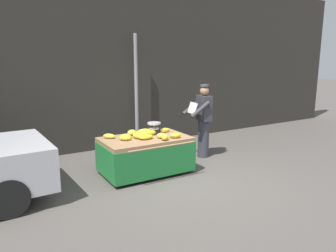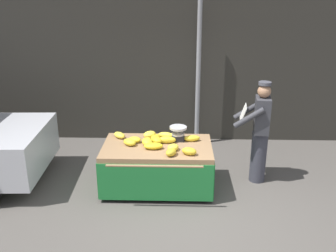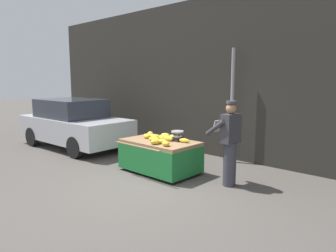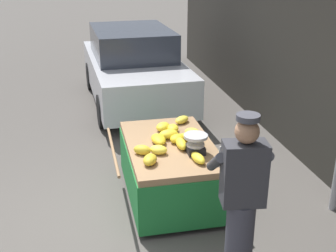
{
  "view_description": "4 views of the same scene",
  "coord_description": "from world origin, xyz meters",
  "px_view_note": "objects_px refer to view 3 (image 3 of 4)",
  "views": [
    {
      "loc": [
        -3.3,
        -4.74,
        2.31
      ],
      "look_at": [
        0.05,
        0.9,
        0.92
      ],
      "focal_mm": 34.64,
      "sensor_mm": 36.0,
      "label": 1
    },
    {
      "loc": [
        -0.14,
        -4.6,
        3.07
      ],
      "look_at": [
        -0.3,
        0.79,
        1.11
      ],
      "focal_mm": 40.36,
      "sensor_mm": 36.0,
      "label": 2
    },
    {
      "loc": [
        4.43,
        -4.11,
        2.14
      ],
      "look_at": [
        -0.11,
        0.78,
        1.13
      ],
      "focal_mm": 33.39,
      "sensor_mm": 36.0,
      "label": 3
    },
    {
      "loc": [
        4.33,
        -0.15,
        2.96
      ],
      "look_at": [
        -0.09,
        0.79,
        1.14
      ],
      "focal_mm": 46.74,
      "sensor_mm": 36.0,
      "label": 4
    }
  ],
  "objects_px": {
    "banana_bunch_1": "(147,136)",
    "banana_bunch_6": "(152,136)",
    "banana_cart": "(160,149)",
    "banana_bunch_0": "(165,135)",
    "banana_bunch_3": "(150,133)",
    "banana_bunch_7": "(168,138)",
    "banana_bunch_2": "(155,142)",
    "banana_bunch_12": "(162,138)",
    "banana_bunch_13": "(173,137)",
    "banana_bunch_9": "(162,141)",
    "banana_bunch_10": "(166,143)",
    "vendor_person": "(230,143)",
    "street_pole": "(232,106)",
    "banana_bunch_8": "(165,137)",
    "banana_bunch_5": "(154,139)",
    "banana_bunch_11": "(155,137)",
    "weighing_scale": "(177,136)",
    "banana_bunch_4": "(184,140)",
    "parked_car": "(74,124)"
  },
  "relations": [
    {
      "from": "banana_cart",
      "to": "banana_bunch_0",
      "type": "xyz_separation_m",
      "value": [
        -0.14,
        0.33,
        0.26
      ]
    },
    {
      "from": "banana_bunch_10",
      "to": "banana_bunch_12",
      "type": "height_order",
      "value": "banana_bunch_10"
    },
    {
      "from": "weighing_scale",
      "to": "banana_bunch_1",
      "type": "distance_m",
      "value": 0.8
    },
    {
      "from": "banana_bunch_8",
      "to": "banana_bunch_11",
      "type": "distance_m",
      "value": 0.24
    },
    {
      "from": "banana_bunch_4",
      "to": "banana_bunch_5",
      "type": "height_order",
      "value": "same"
    },
    {
      "from": "banana_bunch_1",
      "to": "banana_bunch_6",
      "type": "bearing_deg",
      "value": 60.3
    },
    {
      "from": "banana_bunch_2",
      "to": "banana_bunch_3",
      "type": "height_order",
      "value": "banana_bunch_2"
    },
    {
      "from": "banana_bunch_10",
      "to": "banana_bunch_5",
      "type": "bearing_deg",
      "value": 159.98
    },
    {
      "from": "street_pole",
      "to": "banana_bunch_12",
      "type": "xyz_separation_m",
      "value": [
        -0.73,
        -1.8,
        -0.66
      ]
    },
    {
      "from": "banana_bunch_1",
      "to": "parked_car",
      "type": "relative_size",
      "value": 0.06
    },
    {
      "from": "banana_bunch_0",
      "to": "banana_bunch_2",
      "type": "distance_m",
      "value": 0.8
    },
    {
      "from": "vendor_person",
      "to": "banana_bunch_1",
      "type": "bearing_deg",
      "value": -172.05
    },
    {
      "from": "banana_bunch_2",
      "to": "banana_bunch_3",
      "type": "xyz_separation_m",
      "value": [
        -0.87,
        0.69,
        -0.01
      ]
    },
    {
      "from": "banana_bunch_2",
      "to": "banana_bunch_6",
      "type": "bearing_deg",
      "value": 140.14
    },
    {
      "from": "banana_bunch_11",
      "to": "banana_bunch_10",
      "type": "bearing_deg",
      "value": -28.06
    },
    {
      "from": "banana_bunch_3",
      "to": "banana_bunch_7",
      "type": "relative_size",
      "value": 0.86
    },
    {
      "from": "banana_bunch_7",
      "to": "banana_bunch_8",
      "type": "relative_size",
      "value": 1.41
    },
    {
      "from": "banana_bunch_2",
      "to": "street_pole",
      "type": "bearing_deg",
      "value": 77.94
    },
    {
      "from": "banana_bunch_2",
      "to": "banana_bunch_11",
      "type": "xyz_separation_m",
      "value": [
        -0.39,
        0.4,
        0.0
      ]
    },
    {
      "from": "banana_bunch_6",
      "to": "banana_bunch_12",
      "type": "relative_size",
      "value": 0.97
    },
    {
      "from": "banana_bunch_5",
      "to": "banana_bunch_11",
      "type": "xyz_separation_m",
      "value": [
        -0.11,
        0.15,
        0.01
      ]
    },
    {
      "from": "banana_bunch_6",
      "to": "banana_bunch_13",
      "type": "height_order",
      "value": "banana_bunch_13"
    },
    {
      "from": "banana_bunch_11",
      "to": "vendor_person",
      "type": "distance_m",
      "value": 1.84
    },
    {
      "from": "banana_bunch_2",
      "to": "banana_bunch_11",
      "type": "relative_size",
      "value": 0.83
    },
    {
      "from": "street_pole",
      "to": "vendor_person",
      "type": "height_order",
      "value": "street_pole"
    },
    {
      "from": "banana_bunch_13",
      "to": "parked_car",
      "type": "xyz_separation_m",
      "value": [
        -3.99,
        -0.22,
        -0.05
      ]
    },
    {
      "from": "banana_bunch_13",
      "to": "banana_bunch_5",
      "type": "bearing_deg",
      "value": -113.62
    },
    {
      "from": "banana_cart",
      "to": "banana_bunch_2",
      "type": "relative_size",
      "value": 8.37
    },
    {
      "from": "banana_bunch_1",
      "to": "vendor_person",
      "type": "xyz_separation_m",
      "value": [
        2.09,
        0.29,
        0.08
      ]
    },
    {
      "from": "street_pole",
      "to": "banana_bunch_1",
      "type": "bearing_deg",
      "value": -121.3
    },
    {
      "from": "banana_bunch_1",
      "to": "banana_bunch_6",
      "type": "height_order",
      "value": "banana_bunch_1"
    },
    {
      "from": "banana_bunch_7",
      "to": "banana_bunch_13",
      "type": "bearing_deg",
      "value": 94.25
    },
    {
      "from": "banana_bunch_2",
      "to": "banana_bunch_5",
      "type": "xyz_separation_m",
      "value": [
        -0.28,
        0.25,
        -0.01
      ]
    },
    {
      "from": "banana_bunch_12",
      "to": "banana_bunch_13",
      "type": "xyz_separation_m",
      "value": [
        0.15,
        0.2,
        0.0
      ]
    },
    {
      "from": "banana_bunch_11",
      "to": "banana_bunch_12",
      "type": "height_order",
      "value": "banana_bunch_11"
    },
    {
      "from": "street_pole",
      "to": "banana_bunch_8",
      "type": "xyz_separation_m",
      "value": [
        -0.75,
        -1.68,
        -0.66
      ]
    },
    {
      "from": "banana_bunch_2",
      "to": "banana_bunch_10",
      "type": "height_order",
      "value": "banana_bunch_2"
    },
    {
      "from": "banana_bunch_3",
      "to": "banana_bunch_12",
      "type": "bearing_deg",
      "value": -18.62
    },
    {
      "from": "banana_bunch_6",
      "to": "vendor_person",
      "type": "distance_m",
      "value": 2.04
    },
    {
      "from": "street_pole",
      "to": "banana_bunch_6",
      "type": "distance_m",
      "value": 2.18
    },
    {
      "from": "banana_bunch_6",
      "to": "banana_bunch_9",
      "type": "relative_size",
      "value": 0.99
    },
    {
      "from": "banana_cart",
      "to": "weighing_scale",
      "type": "relative_size",
      "value": 6.25
    },
    {
      "from": "banana_bunch_5",
      "to": "vendor_person",
      "type": "bearing_deg",
      "value": 14.06
    },
    {
      "from": "weighing_scale",
      "to": "banana_bunch_9",
      "type": "xyz_separation_m",
      "value": [
        -0.08,
        -0.43,
        -0.07
      ]
    },
    {
      "from": "banana_bunch_1",
      "to": "banana_bunch_3",
      "type": "relative_size",
      "value": 0.92
    },
    {
      "from": "banana_bunch_8",
      "to": "banana_bunch_12",
      "type": "relative_size",
      "value": 0.97
    },
    {
      "from": "banana_bunch_3",
      "to": "banana_bunch_10",
      "type": "bearing_deg",
      "value": -29.39
    },
    {
      "from": "street_pole",
      "to": "banana_bunch_7",
      "type": "height_order",
      "value": "street_pole"
    },
    {
      "from": "banana_bunch_4",
      "to": "banana_bunch_8",
      "type": "bearing_deg",
      "value": 178.85
    },
    {
      "from": "banana_bunch_7",
      "to": "vendor_person",
      "type": "bearing_deg",
      "value": 7.09
    }
  ]
}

